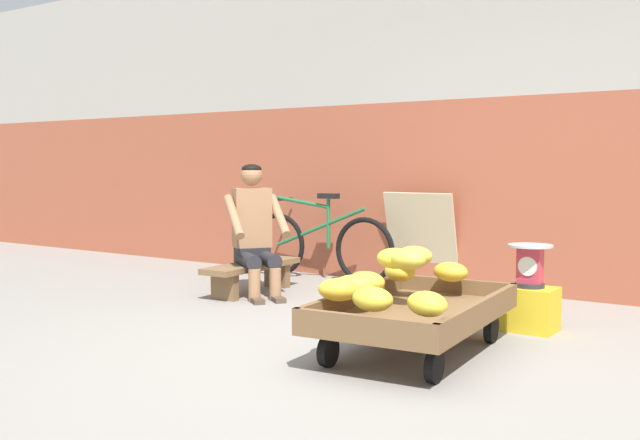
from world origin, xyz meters
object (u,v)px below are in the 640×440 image
Objects in this scene: banana_cart at (415,314)px; weighing_scale at (530,265)px; plastic_crate at (529,309)px; vendor_seated at (255,230)px; sign_board at (421,239)px; bicycle_near_left at (320,244)px; low_bench at (252,271)px.

weighing_scale is at bearing 70.12° from banana_cart.
banana_cart is at bearing -109.86° from plastic_crate.
banana_cart reaches higher than plastic_crate.
sign_board is at bearing 52.56° from vendor_seated.
bicycle_near_left is at bearing 156.86° from weighing_scale.
sign_board reaches higher than weighing_scale.
vendor_seated reaches higher than plastic_crate.
weighing_scale is (2.44, -0.03, -0.11)m from vendor_seated.
low_bench is 3.09× the size of plastic_crate.
bicycle_near_left is at bearing -165.95° from sign_board.
plastic_crate is (2.44, -0.03, -0.42)m from vendor_seated.
low_bench is 2.51m from plastic_crate.
weighing_scale reaches higher than banana_cart.
bicycle_near_left is at bearing 156.88° from plastic_crate.
low_bench is at bearing 178.24° from weighing_scale.
low_bench is at bearing 178.27° from plastic_crate.
vendor_seated is at bearing -89.04° from bicycle_near_left.
plastic_crate is at bearing 90.00° from weighing_scale.
sign_board is (1.05, 1.22, 0.24)m from low_bench.
plastic_crate is at bearing -0.59° from vendor_seated.
low_bench is 0.38m from vendor_seated.
weighing_scale is at bearing -0.62° from vendor_seated.
vendor_seated is at bearing -127.44° from sign_board.
low_bench is 2.52m from weighing_scale.
banana_cart is 2.55m from sign_board.
banana_cart is at bearing -64.27° from sign_board.
banana_cart is 1.06m from plastic_crate.
weighing_scale reaches higher than low_bench.
vendor_seated is 1.61m from sign_board.
low_bench is at bearing 153.49° from banana_cart.
sign_board is at bearing 138.47° from weighing_scale.
banana_cart is 4.18× the size of plastic_crate.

